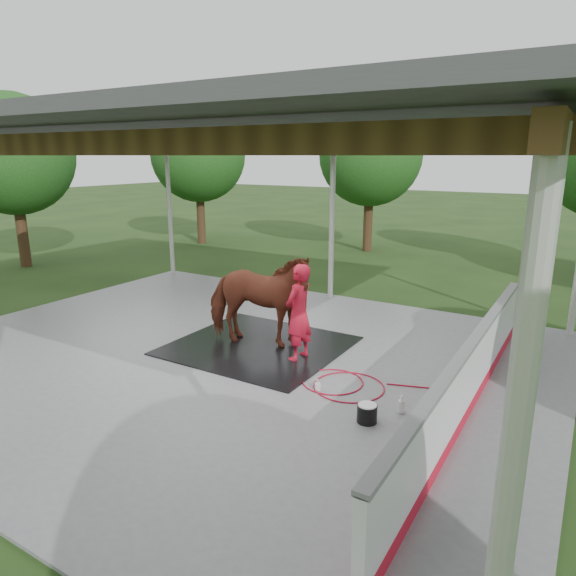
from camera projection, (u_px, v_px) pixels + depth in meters
The scene contains 12 objects.
ground at pixel (221, 356), 9.93m from camera, with size 100.00×100.00×0.00m, color #1E3814.
concrete_slab at pixel (221, 355), 9.92m from camera, with size 12.00×10.00×0.05m, color slate.
pavilion_structure at pixel (214, 143), 8.93m from camera, with size 12.60×10.60×4.05m.
dasher_board at pixel (469, 380), 7.47m from camera, with size 0.16×8.00×1.15m.
tree_belt at pixel (257, 154), 9.57m from camera, with size 28.00×28.00×5.80m.
rubber_mat at pixel (259, 346), 10.29m from camera, with size 3.24×3.04×0.02m, color black.
horse at pixel (258, 299), 10.05m from camera, with size 1.02×2.25×1.90m, color brown.
handler at pixel (299, 313), 9.42m from camera, with size 0.66×0.44×1.82m, color red.
wash_bucket at pixel (367, 413), 7.33m from camera, with size 0.29×0.29×0.27m.
soap_bottle_a at pixel (401, 404), 7.58m from camera, with size 0.11×0.11×0.29m, color silver.
soap_bottle_b at pixel (318, 385), 8.34m from camera, with size 0.08×0.09×0.19m, color #338CD8.
hose_coil at pixel (343, 384), 8.54m from camera, with size 2.74×1.48×0.02m.
Camera 1 is at (5.92, -7.27, 3.76)m, focal length 32.00 mm.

